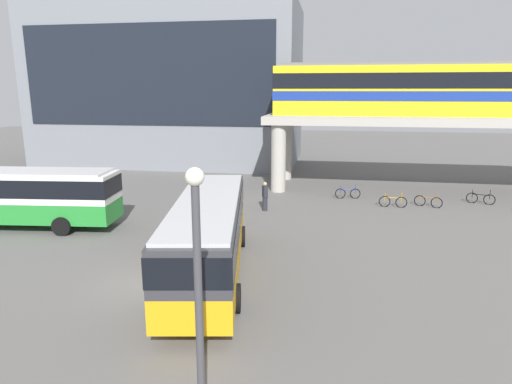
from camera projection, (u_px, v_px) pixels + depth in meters
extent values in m
plane|color=#605E5B|center=(214.00, 215.00, 27.12)|extent=(120.00, 120.00, 0.00)
cube|color=slate|center=(174.00, 85.00, 47.19)|extent=(26.13, 14.61, 15.95)
cube|color=black|center=(146.00, 75.00, 39.94)|extent=(23.52, 0.10, 8.93)
cube|color=#ADA89E|center=(472.00, 120.00, 32.49)|extent=(30.32, 6.53, 0.60)
cylinder|color=#ADA89E|center=(278.00, 158.00, 32.99)|extent=(1.10, 1.10, 4.98)
cylinder|color=#ADA89E|center=(285.00, 150.00, 37.73)|extent=(1.10, 1.10, 4.98)
cube|color=yellow|center=(449.00, 91.00, 32.31)|extent=(25.43, 2.90, 3.60)
cube|color=navy|center=(448.00, 96.00, 32.40)|extent=(25.49, 2.96, 0.70)
cube|color=black|center=(450.00, 81.00, 32.15)|extent=(25.49, 2.96, 1.10)
cube|color=slate|center=(451.00, 64.00, 31.89)|extent=(24.41, 2.61, 0.24)
cube|color=orange|center=(209.00, 251.00, 18.06)|extent=(4.31, 11.26, 1.10)
cube|color=#333338|center=(208.00, 220.00, 17.77)|extent=(4.31, 11.26, 1.50)
cube|color=black|center=(208.00, 219.00, 17.76)|extent=(4.35, 11.31, 0.96)
cube|color=silver|center=(208.00, 201.00, 17.59)|extent=(4.09, 10.70, 0.12)
cylinder|color=black|center=(191.00, 236.00, 21.62)|extent=(0.44, 1.03, 1.00)
cylinder|color=black|center=(242.00, 236.00, 21.62)|extent=(0.44, 1.03, 1.00)
cylinder|color=black|center=(163.00, 298.00, 15.18)|extent=(0.44, 1.03, 1.00)
cylinder|color=black|center=(237.00, 298.00, 15.19)|extent=(0.44, 1.03, 1.00)
cube|color=#268C33|center=(18.00, 209.00, 24.49)|extent=(11.20, 3.62, 1.10)
cube|color=white|center=(15.00, 186.00, 24.20)|extent=(11.20, 3.62, 1.50)
cube|color=black|center=(14.00, 185.00, 24.19)|extent=(11.24, 3.66, 0.96)
cube|color=silver|center=(13.00, 171.00, 24.02)|extent=(10.64, 3.44, 0.12)
cylinder|color=black|center=(62.00, 226.00, 23.21)|extent=(1.02, 0.38, 1.00)
cylinder|color=black|center=(83.00, 213.00, 25.64)|extent=(1.02, 0.38, 1.00)
torus|color=black|center=(437.00, 203.00, 28.69)|extent=(0.71, 0.34, 0.74)
torus|color=black|center=(420.00, 201.00, 29.23)|extent=(0.71, 0.34, 0.74)
cylinder|color=#996626|center=(429.00, 198.00, 28.90)|extent=(0.99, 0.44, 0.05)
cylinder|color=#996626|center=(420.00, 196.00, 29.17)|extent=(0.04, 0.04, 0.55)
cylinder|color=#996626|center=(437.00, 198.00, 28.61)|extent=(0.04, 0.04, 0.65)
torus|color=black|center=(401.00, 202.00, 28.80)|extent=(0.74, 0.10, 0.74)
torus|color=black|center=(385.00, 202.00, 29.02)|extent=(0.74, 0.10, 0.74)
cylinder|color=orange|center=(393.00, 198.00, 28.85)|extent=(1.05, 0.11, 0.05)
cylinder|color=orange|center=(385.00, 197.00, 28.95)|extent=(0.04, 0.04, 0.55)
cylinder|color=orange|center=(402.00, 197.00, 28.72)|extent=(0.04, 0.04, 0.65)
torus|color=black|center=(489.00, 200.00, 29.50)|extent=(0.72, 0.30, 0.74)
torus|color=black|center=(472.00, 198.00, 29.99)|extent=(0.72, 0.30, 0.74)
cylinder|color=black|center=(481.00, 195.00, 29.68)|extent=(1.01, 0.39, 0.05)
cylinder|color=black|center=(472.00, 194.00, 29.92)|extent=(0.04, 0.04, 0.55)
cylinder|color=black|center=(490.00, 195.00, 29.42)|extent=(0.04, 0.04, 0.65)
torus|color=black|center=(355.00, 194.00, 31.21)|extent=(0.74, 0.17, 0.74)
torus|color=black|center=(340.00, 194.00, 31.23)|extent=(0.74, 0.17, 0.74)
cylinder|color=#1E3FA5|center=(348.00, 190.00, 31.16)|extent=(1.05, 0.20, 0.05)
cylinder|color=#1E3FA5|center=(340.00, 190.00, 31.17)|extent=(0.04, 0.04, 0.55)
cylinder|color=#1E3FA5|center=(355.00, 189.00, 31.13)|extent=(0.04, 0.04, 0.65)
cylinder|color=#26262D|center=(265.00, 204.00, 28.05)|extent=(0.32, 0.32, 0.89)
cube|color=#26262D|center=(265.00, 191.00, 27.87)|extent=(0.42, 0.48, 0.71)
sphere|color=tan|center=(265.00, 184.00, 27.77)|extent=(0.24, 0.24, 0.24)
cylinder|color=#3F3F44|center=(199.00, 326.00, 8.80)|extent=(0.16, 0.16, 5.74)
sphere|color=silver|center=(195.00, 177.00, 8.13)|extent=(0.36, 0.36, 0.36)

